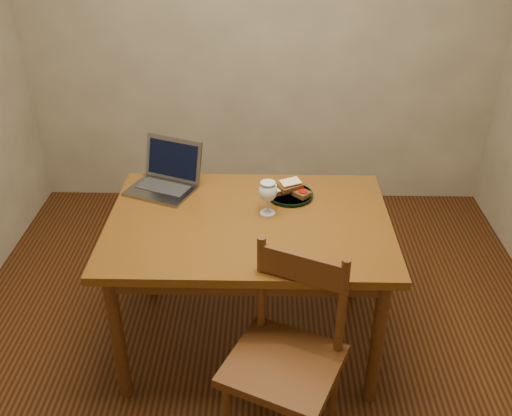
{
  "coord_description": "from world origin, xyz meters",
  "views": [
    {
      "loc": [
        0.04,
        -2.16,
        2.13
      ],
      "look_at": [
        -0.01,
        0.06,
        0.8
      ],
      "focal_mm": 40.0,
      "sensor_mm": 36.0,
      "label": 1
    }
  ],
  "objects_px": {
    "table": "(249,235)",
    "plate": "(290,195)",
    "milk_glass": "(268,198)",
    "chair": "(286,351)",
    "laptop": "(167,176)"
  },
  "relations": [
    {
      "from": "laptop",
      "to": "chair",
      "type": "bearing_deg",
      "value": -34.28
    },
    {
      "from": "plate",
      "to": "laptop",
      "type": "xyz_separation_m",
      "value": [
        -0.62,
        0.1,
        0.05
      ]
    },
    {
      "from": "milk_glass",
      "to": "laptop",
      "type": "xyz_separation_m",
      "value": [
        -0.51,
        0.26,
        -0.02
      ]
    },
    {
      "from": "chair",
      "to": "plate",
      "type": "xyz_separation_m",
      "value": [
        0.03,
        0.79,
        0.26
      ]
    },
    {
      "from": "table",
      "to": "plate",
      "type": "height_order",
      "value": "plate"
    },
    {
      "from": "chair",
      "to": "plate",
      "type": "relative_size",
      "value": 2.44
    },
    {
      "from": "table",
      "to": "laptop",
      "type": "relative_size",
      "value": 3.27
    },
    {
      "from": "plate",
      "to": "laptop",
      "type": "distance_m",
      "value": 0.63
    },
    {
      "from": "plate",
      "to": "milk_glass",
      "type": "bearing_deg",
      "value": -124.58
    },
    {
      "from": "chair",
      "to": "milk_glass",
      "type": "height_order",
      "value": "milk_glass"
    },
    {
      "from": "chair",
      "to": "milk_glass",
      "type": "relative_size",
      "value": 3.3
    },
    {
      "from": "table",
      "to": "plate",
      "type": "bearing_deg",
      "value": 48.05
    },
    {
      "from": "plate",
      "to": "laptop",
      "type": "bearing_deg",
      "value": 171.18
    },
    {
      "from": "table",
      "to": "milk_glass",
      "type": "distance_m",
      "value": 0.2
    },
    {
      "from": "milk_glass",
      "to": "laptop",
      "type": "height_order",
      "value": "laptop"
    }
  ]
}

